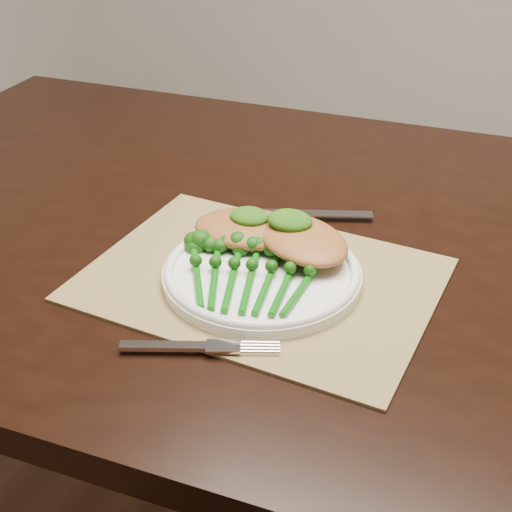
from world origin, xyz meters
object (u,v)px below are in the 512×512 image
at_px(dinner_plate, 262,272).
at_px(broccolini_bundle, 250,280).
at_px(chicken_fillet_left, 249,229).
at_px(dining_table, 321,435).
at_px(placemat, 261,279).

xyz_separation_m(dinner_plate, broccolini_bundle, (-0.00, -0.03, 0.01)).
xyz_separation_m(dinner_plate, chicken_fillet_left, (-0.05, 0.06, 0.02)).
distance_m(dining_table, placemat, 0.40).
xyz_separation_m(dining_table, broccolini_bundle, (-0.05, -0.17, 0.40)).
distance_m(dining_table, dinner_plate, 0.41).
relative_size(dining_table, broccolini_bundle, 8.25).
bearing_deg(dinner_plate, dining_table, 72.10).
bearing_deg(broccolini_bundle, dining_table, 59.70).
distance_m(placemat, chicken_fillet_left, 0.08).
bearing_deg(broccolini_bundle, dinner_plate, 72.19).
distance_m(placemat, broccolini_bundle, 0.04).
distance_m(chicken_fillet_left, broccolini_bundle, 0.10).
bearing_deg(placemat, dining_table, 73.22).
relative_size(placemat, broccolini_bundle, 2.07).
height_order(dinner_plate, broccolini_bundle, broccolini_bundle).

